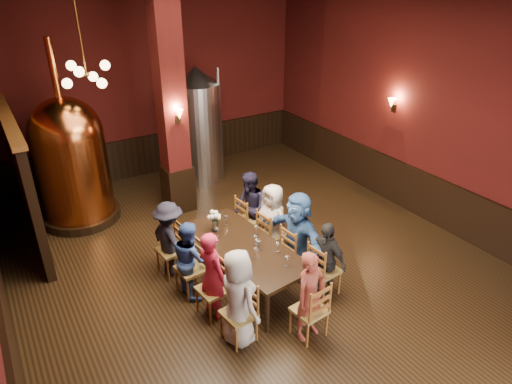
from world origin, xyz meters
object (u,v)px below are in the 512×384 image
dining_table (245,248)px  rose_vase (215,218)px  person_1 (212,275)px  person_2 (190,259)px  copper_kettle (71,160)px  person_0 (238,298)px  steel_vessel (198,125)px

dining_table → rose_vase: size_ratio=6.40×
person_1 → person_2: (-0.06, 0.66, -0.07)m
person_2 → copper_kettle: copper_kettle is taller
person_2 → copper_kettle: size_ratio=0.35×
dining_table → person_2: size_ratio=1.89×
person_0 → rose_vase: size_ratio=3.85×
person_0 → person_2: bearing=-0.0°
person_2 → steel_vessel: bearing=-24.9°
dining_table → person_0: 1.31m
copper_kettle → rose_vase: copper_kettle is taller
dining_table → person_2: 0.91m
copper_kettle → steel_vessel: 3.06m
dining_table → copper_kettle: bearing=111.0°
steel_vessel → person_2: bearing=-117.6°
dining_table → person_0: size_ratio=1.66×
copper_kettle → dining_table: bearing=-63.4°
person_1 → steel_vessel: 5.04m
steel_vessel → rose_vase: 3.81m
person_2 → copper_kettle: 3.65m
person_1 → dining_table: bearing=-74.7°
person_1 → copper_kettle: size_ratio=0.39×
copper_kettle → person_1: bearing=-75.8°
person_0 → steel_vessel: (1.92, 5.25, 0.65)m
person_1 → rose_vase: bearing=-41.3°
person_0 → person_1: bearing=-0.0°
person_0 → copper_kettle: (-1.10, 4.77, 0.61)m
rose_vase → person_2: bearing=-149.1°
dining_table → person_1: (-0.81, -0.41, 0.04)m
copper_kettle → steel_vessel: bearing=9.1°
person_1 → copper_kettle: 4.28m
person_0 → person_2: 1.33m
steel_vessel → rose_vase: (-1.38, -3.53, -0.39)m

